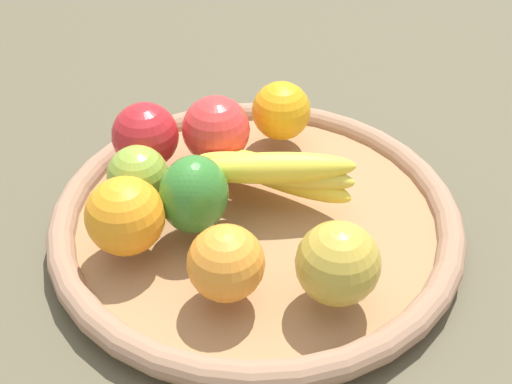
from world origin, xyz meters
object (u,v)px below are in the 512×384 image
(apple_1, at_px, (138,176))
(orange_1, at_px, (285,111))
(apple_0, at_px, (216,129))
(orange_2, at_px, (230,264))
(orange_0, at_px, (125,216))
(bell_pepper, at_px, (194,194))
(banana_bunch, at_px, (275,171))
(apple_3, at_px, (338,263))
(apple_2, at_px, (145,136))

(apple_1, bearing_deg, orange_1, -39.68)
(apple_0, xyz_separation_m, orange_2, (-0.20, -0.07, -0.00))
(apple_1, bearing_deg, apple_0, -32.75)
(orange_0, distance_m, bell_pepper, 0.07)
(banana_bunch, height_order, orange_1, orange_1)
(orange_2, bearing_deg, orange_1, -0.02)
(apple_1, relative_size, apple_3, 0.84)
(apple_2, bearing_deg, orange_2, -140.56)
(orange_0, xyz_separation_m, orange_1, (0.23, -0.12, -0.00))
(banana_bunch, height_order, apple_3, apple_3)
(apple_0, bearing_deg, orange_2, -161.39)
(orange_0, height_order, orange_1, orange_0)
(banana_bunch, distance_m, orange_1, 0.12)
(apple_0, relative_size, apple_1, 1.19)
(apple_1, height_order, apple_2, apple_2)
(apple_0, bearing_deg, bell_pepper, -175.12)
(orange_0, distance_m, orange_2, 0.12)
(orange_0, bearing_deg, bell_pepper, -52.71)
(orange_1, bearing_deg, apple_1, 140.32)
(apple_0, height_order, apple_2, apple_0)
(bell_pepper, height_order, apple_3, bell_pepper)
(apple_1, relative_size, apple_2, 0.86)
(orange_0, bearing_deg, orange_2, -108.22)
(banana_bunch, relative_size, orange_0, 2.28)
(banana_bunch, bearing_deg, apple_1, 106.39)
(apple_2, bearing_deg, banana_bunch, -99.08)
(apple_1, bearing_deg, bell_pepper, -111.38)
(apple_0, height_order, apple_3, same)
(orange_1, height_order, apple_3, apple_3)
(orange_1, bearing_deg, orange_2, 179.98)
(orange_0, xyz_separation_m, apple_2, (0.14, 0.03, -0.00))
(banana_bunch, relative_size, orange_2, 2.50)
(banana_bunch, bearing_deg, orange_2, 175.74)
(orange_2, relative_size, apple_2, 0.94)
(banana_bunch, xyz_separation_m, orange_2, (-0.15, 0.01, 0.00))
(apple_1, bearing_deg, orange_0, -168.86)
(apple_0, relative_size, apple_3, 1.01)
(banana_bunch, xyz_separation_m, orange_0, (-0.11, 0.13, 0.01))
(apple_1, distance_m, orange_1, 0.20)
(orange_2, bearing_deg, apple_0, 18.61)
(orange_0, bearing_deg, apple_2, 11.94)
(apple_2, relative_size, orange_1, 1.08)
(banana_bunch, distance_m, apple_3, 0.16)
(banana_bunch, distance_m, bell_pepper, 0.10)
(banana_bunch, distance_m, apple_1, 0.15)
(bell_pepper, bearing_deg, orange_2, 61.89)
(apple_1, bearing_deg, apple_2, 12.79)
(apple_2, height_order, orange_1, apple_2)
(orange_1, bearing_deg, apple_3, -158.84)
(orange_0, height_order, apple_3, same)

